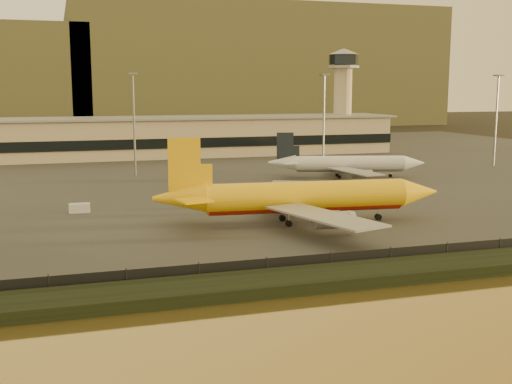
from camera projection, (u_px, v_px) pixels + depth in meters
ground at (279, 248)px, 88.22m from camera, size 900.00×900.00×0.00m
embankment at (328, 278)px, 72.08m from camera, size 320.00×7.00×1.40m
tarmac at (166, 168)px, 177.76m from camera, size 320.00×220.00×0.20m
perimeter_fence at (315, 263)px, 75.76m from camera, size 300.00×0.05×2.20m
terminal_building at (103, 139)px, 201.33m from camera, size 202.00×25.00×12.60m
control_tower at (343, 89)px, 228.79m from camera, size 11.20×11.20×35.50m
apron_light_masts at (237, 113)px, 160.82m from camera, size 152.20×12.20×25.40m
distant_hills at (67, 73)px, 397.67m from camera, size 470.00×160.00×70.00m
dhl_cargo_jet at (301, 198)px, 103.03m from camera, size 47.33×46.11×14.13m
white_narrowbody_jet at (347, 164)px, 156.65m from camera, size 38.11×36.44×11.09m
gse_vehicle_yellow at (254, 202)px, 117.95m from camera, size 3.90×2.20×1.66m
gse_vehicle_white at (80, 208)px, 112.61m from camera, size 3.69×1.86×1.61m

